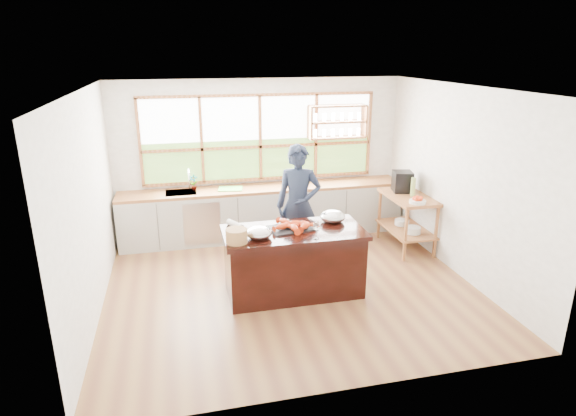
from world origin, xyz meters
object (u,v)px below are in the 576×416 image
object	(u,v)px
cook	(298,205)
espresso_machine	(402,182)
wicker_basket	(237,236)
island	(294,262)

from	to	relation	value
cook	espresso_machine	xyz separation A→B (m)	(1.88, 0.41, 0.15)
wicker_basket	cook	bearing A→B (deg)	47.41
wicker_basket	espresso_machine	bearing A→B (deg)	28.13
espresso_machine	cook	bearing A→B (deg)	-154.91
island	cook	distance (m)	1.10
cook	wicker_basket	size ratio (longest dim) A/B	6.82
espresso_machine	wicker_basket	world-z (taller)	espresso_machine
wicker_basket	island	bearing A→B (deg)	16.93
cook	island	bearing A→B (deg)	-90.38
island	espresso_machine	bearing A→B (deg)	31.66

